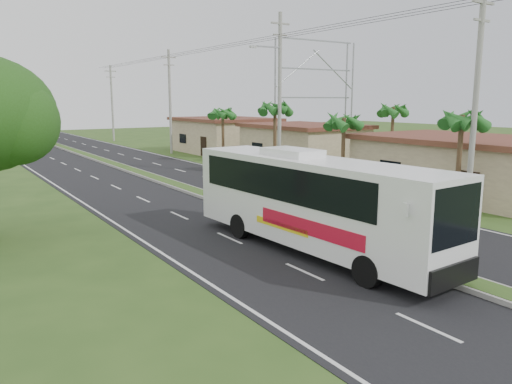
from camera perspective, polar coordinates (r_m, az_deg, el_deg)
ground at (r=19.42m, az=13.68°, el=-7.00°), size 180.00×180.00×0.00m
road_asphalt at (r=35.74m, az=-10.38°, el=1.08°), size 14.00×160.00×0.02m
median_strip at (r=35.73m, az=-10.39°, el=1.22°), size 1.20×160.00×0.18m
lane_edge_left at (r=33.75m, az=-20.89°, el=-0.01°), size 0.12×160.00×0.01m
lane_edge_right at (r=38.81m, az=-1.25°, el=1.96°), size 0.12×160.00×0.01m
shop_near at (r=33.55m, az=22.74°, el=2.88°), size 8.60×12.60×3.52m
shop_mid at (r=44.43m, az=5.39°, el=5.41°), size 7.60×10.60×3.67m
shop_far at (r=56.00m, az=-3.66°, el=6.54°), size 8.60×11.60×3.82m
palm_verge_a at (r=27.51m, az=22.47°, el=7.61°), size 2.40×2.40×5.45m
palm_verge_b at (r=33.71m, az=10.02°, el=7.97°), size 2.40×2.40×5.05m
palm_verge_c at (r=38.73m, az=2.19°, el=9.55°), size 2.40×2.40×5.85m
palm_verge_d at (r=46.60m, az=-3.83°, el=8.98°), size 2.40×2.40×5.25m
palm_behind_shop at (r=41.61m, az=15.42°, el=8.99°), size 2.40×2.40×5.65m
utility_pole_a at (r=26.53m, az=23.80°, el=9.46°), size 1.60×0.28×11.00m
utility_pole_b at (r=37.72m, az=2.69°, el=11.24°), size 3.20×0.28×12.00m
utility_pole_c at (r=55.18m, az=-9.80°, el=10.24°), size 1.60×0.28×11.00m
utility_pole_d at (r=73.93m, az=-16.13°, el=9.81°), size 1.60×0.28×10.50m
billboard_lattice at (r=55.53m, az=6.79°, el=11.51°), size 10.18×1.18×12.07m
coach_bus_main at (r=18.94m, az=6.31°, el=-0.57°), size 3.08×12.07×3.87m
coach_bus_far at (r=71.65m, az=-24.76°, el=6.30°), size 2.41×10.50×3.05m
motorcyclist at (r=21.14m, az=10.27°, el=-3.04°), size 1.61×0.49×2.29m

